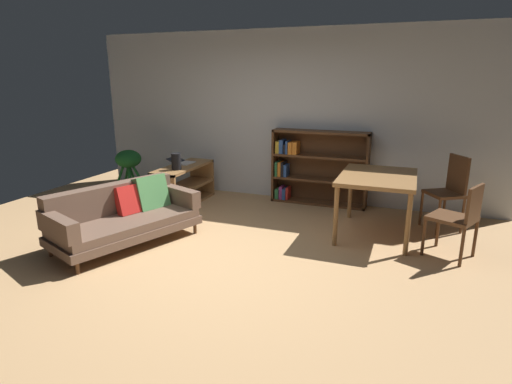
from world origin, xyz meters
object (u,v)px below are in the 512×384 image
object	(u,v)px
media_console	(184,185)
dining_chair_near	(459,216)
desk_speaker	(176,161)
dining_table	(378,181)
dining_chair_far	(449,188)
bookshelf	(314,167)
potted_floor_plant	(129,165)
fabric_couch	(124,215)
open_laptop	(182,162)

from	to	relation	value
media_console	dining_chair_near	size ratio (longest dim) A/B	1.46
desk_speaker	dining_table	xyz separation A→B (m)	(2.94, -0.04, -0.04)
dining_chair_far	media_console	bearing A→B (deg)	-176.59
bookshelf	potted_floor_plant	bearing A→B (deg)	-165.95
dining_table	fabric_couch	bearing A→B (deg)	-154.38
dining_chair_near	bookshelf	xyz separation A→B (m)	(-1.99, 1.54, 0.09)
potted_floor_plant	dining_chair_near	bearing A→B (deg)	-9.02
dining_table	dining_chair_far	size ratio (longest dim) A/B	1.22
open_laptop	fabric_couch	bearing A→B (deg)	-81.68
media_console	dining_table	bearing A→B (deg)	-6.10
media_console	open_laptop	size ratio (longest dim) A/B	3.20
fabric_couch	bookshelf	size ratio (longest dim) A/B	1.26
fabric_couch	dining_chair_near	distance (m)	3.88
desk_speaker	dining_chair_far	xyz separation A→B (m)	(3.81, 0.51, -0.18)
desk_speaker	potted_floor_plant	world-z (taller)	desk_speaker
open_laptop	desk_speaker	size ratio (longest dim) A/B	1.58
desk_speaker	dining_chair_near	size ratio (longest dim) A/B	0.29
desk_speaker	potted_floor_plant	size ratio (longest dim) A/B	0.31
fabric_couch	desk_speaker	bearing A→B (deg)	94.09
media_console	potted_floor_plant	bearing A→B (deg)	177.75
desk_speaker	fabric_couch	bearing A→B (deg)	-85.91
dining_chair_far	dining_table	bearing A→B (deg)	-147.65
desk_speaker	media_console	bearing A→B (deg)	101.33
desk_speaker	dining_table	world-z (taller)	desk_speaker
fabric_couch	bookshelf	world-z (taller)	bookshelf
media_console	bookshelf	bearing A→B (deg)	22.39
potted_floor_plant	dining_table	distance (m)	4.09
open_laptop	potted_floor_plant	distance (m)	0.97
desk_speaker	dining_chair_near	distance (m)	3.90
media_console	open_laptop	world-z (taller)	open_laptop
open_laptop	bookshelf	world-z (taller)	bookshelf
desk_speaker	dining_table	distance (m)	2.94
potted_floor_plant	dining_table	bearing A→B (deg)	-5.09
open_laptop	potted_floor_plant	world-z (taller)	potted_floor_plant
open_laptop	dining_chair_near	distance (m)	4.13
media_console	open_laptop	xyz separation A→B (m)	(-0.11, 0.17, 0.34)
media_console	dining_chair_near	xyz separation A→B (m)	(3.92, -0.75, 0.19)
potted_floor_plant	dining_chair_far	size ratio (longest dim) A/B	0.80
open_laptop	dining_chair_far	bearing A→B (deg)	0.92
open_laptop	potted_floor_plant	xyz separation A→B (m)	(-0.96, -0.12, -0.10)
fabric_couch	dining_chair_far	distance (m)	4.18
open_laptop	bookshelf	distance (m)	2.13
dining_table	dining_chair_near	xyz separation A→B (m)	(0.92, -0.43, -0.21)
dining_table	dining_chair_far	world-z (taller)	dining_chair_far
desk_speaker	dining_table	size ratio (longest dim) A/B	0.20
dining_table	bookshelf	world-z (taller)	bookshelf
media_console	desk_speaker	size ratio (longest dim) A/B	5.06
fabric_couch	potted_floor_plant	world-z (taller)	potted_floor_plant
desk_speaker	bookshelf	xyz separation A→B (m)	(1.87, 1.08, -0.16)
fabric_couch	dining_chair_near	xyz separation A→B (m)	(3.76, 0.93, 0.14)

